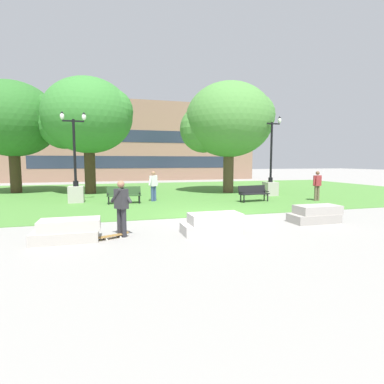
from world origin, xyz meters
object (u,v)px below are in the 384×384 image
at_px(lamp_post_center, 76,184).
at_px(person_bystander_far_lawn, 317,184).
at_px(concrete_block_right, 315,214).
at_px(person_bystander_near_lawn, 153,184).
at_px(park_bench_near_left, 253,192).
at_px(person_skateboarder, 121,205).
at_px(skateboard, 112,236).
at_px(park_bench_near_right, 124,194).
at_px(concrete_block_center, 68,231).
at_px(lamp_post_left, 271,180).
at_px(concrete_block_left, 213,224).

xyz_separation_m(lamp_post_center, person_bystander_far_lawn, (13.32, -2.99, -0.04)).
relative_size(concrete_block_right, person_bystander_near_lawn, 1.10).
height_order(concrete_block_right, park_bench_near_left, park_bench_near_left).
relative_size(person_skateboarder, person_bystander_far_lawn, 1.00).
relative_size(skateboard, park_bench_near_left, 0.55).
xyz_separation_m(park_bench_near_left, park_bench_near_right, (-7.08, 1.19, 0.00)).
relative_size(concrete_block_center, concrete_block_right, 0.99).
height_order(park_bench_near_left, park_bench_near_right, same).
height_order(park_bench_near_right, lamp_post_left, lamp_post_left).
bearing_deg(person_skateboarder, person_bystander_near_lawn, 74.57).
bearing_deg(concrete_block_right, person_bystander_near_lawn, 123.44).
xyz_separation_m(person_skateboarder, person_bystander_near_lawn, (2.13, 7.73, 0.01)).
bearing_deg(concrete_block_right, lamp_post_left, 70.40).
height_order(concrete_block_right, person_skateboarder, person_skateboarder).
relative_size(lamp_post_center, person_bystander_near_lawn, 2.88).
xyz_separation_m(concrete_block_center, concrete_block_left, (4.32, -0.22, 0.00)).
relative_size(concrete_block_left, person_skateboarder, 1.10).
bearing_deg(lamp_post_left, concrete_block_center, -143.40).
bearing_deg(park_bench_near_right, concrete_block_center, -105.03).
height_order(park_bench_near_right, person_bystander_far_lawn, person_bystander_far_lawn).
relative_size(concrete_block_right, person_skateboarder, 1.10).
distance_m(person_skateboarder, skateboard, 0.95).
relative_size(park_bench_near_left, park_bench_near_right, 1.03).
bearing_deg(lamp_post_center, concrete_block_right, -41.64).
xyz_separation_m(concrete_block_left, park_bench_near_left, (4.74, 6.39, 0.23)).
bearing_deg(person_bystander_near_lawn, park_bench_near_left, -17.46).
bearing_deg(person_bystander_far_lawn, lamp_post_center, 167.37).
xyz_separation_m(concrete_block_right, person_skateboarder, (-7.10, -0.21, 0.66)).
relative_size(park_bench_near_left, person_bystander_far_lawn, 1.09).
height_order(person_bystander_near_lawn, person_bystander_far_lawn, same).
distance_m(concrete_block_center, person_bystander_near_lawn, 8.71).
xyz_separation_m(person_skateboarder, lamp_post_left, (10.03, 8.44, 0.10)).
distance_m(person_skateboarder, park_bench_near_left, 9.67).
height_order(concrete_block_left, person_skateboarder, person_skateboarder).
bearing_deg(skateboard, lamp_post_center, 101.72).
distance_m(person_skateboarder, lamp_post_left, 13.11).
distance_m(concrete_block_center, concrete_block_left, 4.33).
relative_size(concrete_block_center, person_bystander_near_lawn, 1.09).
bearing_deg(concrete_block_center, lamp_post_left, 36.60).
bearing_deg(person_bystander_far_lawn, lamp_post_left, 111.79).
bearing_deg(concrete_block_left, skateboard, 176.49).
xyz_separation_m(park_bench_near_right, lamp_post_center, (-2.52, 1.14, 0.48)).
bearing_deg(skateboard, person_skateboarder, 29.88).
distance_m(concrete_block_right, person_bystander_far_lawn, 6.66).
height_order(concrete_block_center, person_bystander_far_lawn, person_bystander_far_lawn).
distance_m(lamp_post_left, lamp_post_center, 12.10).
bearing_deg(person_bystander_near_lawn, lamp_post_left, 5.10).
relative_size(park_bench_near_left, lamp_post_left, 0.36).
distance_m(skateboard, park_bench_near_left, 10.00).
relative_size(concrete_block_right, park_bench_near_right, 1.04).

